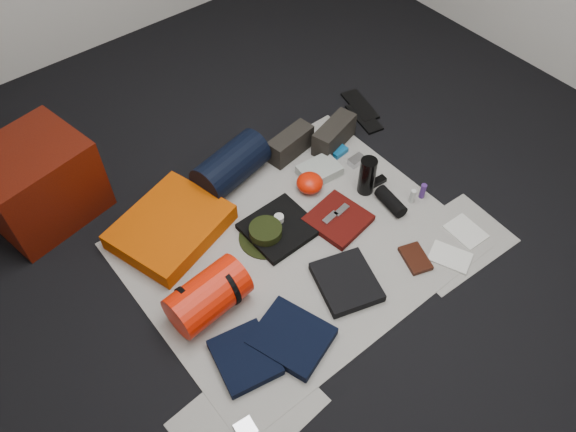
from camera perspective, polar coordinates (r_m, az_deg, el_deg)
floor at (r=2.90m, az=0.69°, el=-3.09°), size 4.50×4.50×0.02m
newspaper_mat at (r=2.89m, az=0.69°, el=-2.94°), size 1.60×1.30×0.01m
newspaper_sheet_front_left at (r=2.48m, az=-4.03°, el=-19.31°), size 0.61×0.44×0.00m
newspaper_sheet_front_right at (r=3.02m, az=16.43°, el=-2.55°), size 0.60×0.43×0.00m
red_cabinet at (r=3.14m, az=-24.10°, el=3.08°), size 0.61×0.54×0.44m
sleeping_pad at (r=2.96m, az=-11.82°, el=-1.07°), size 0.66×0.59×0.10m
stuff_sack at (r=2.62m, az=-8.12°, el=-8.03°), size 0.39×0.25×0.22m
sack_strap_left at (r=2.60m, az=-9.97°, el=-9.19°), size 0.02×0.22×0.22m
sack_strap_right at (r=2.64m, az=-6.31°, el=-6.91°), size 0.03×0.22×0.22m
navy_duffel at (r=3.11m, az=-5.82°, el=5.11°), size 0.46×0.30×0.22m
boonie_brim at (r=2.91m, az=-2.26°, el=-2.16°), size 0.36×0.36×0.01m
boonie_crown at (r=2.88m, az=-2.29°, el=-1.67°), size 0.17×0.17×0.07m
hiking_boot_left at (r=3.28m, az=0.25°, el=7.33°), size 0.31×0.15×0.15m
hiking_boot_right at (r=3.34m, az=4.70°, el=8.25°), size 0.33×0.19×0.15m
flip_flop_left at (r=3.59m, az=7.73°, el=9.88°), size 0.17×0.30×0.02m
flip_flop_right at (r=3.67m, az=7.32°, el=11.07°), size 0.18×0.32×0.02m
trousers_navy_a at (r=2.55m, az=-4.39°, el=-14.13°), size 0.30×0.33×0.04m
trousers_navy_b at (r=2.58m, az=0.38°, el=-12.25°), size 0.37×0.40×0.05m
trousers_charcoal at (r=2.74m, az=5.96°, el=-6.68°), size 0.35×0.38×0.05m
black_tshirt at (r=2.93m, az=-0.87°, el=-1.23°), size 0.35×0.33×0.03m
red_shirt at (r=2.98m, az=5.11°, el=-0.34°), size 0.32×0.32×0.04m
orange_stuff_sack at (r=3.10m, az=2.22°, el=3.38°), size 0.19×0.19×0.10m
first_aid_pouch at (r=3.19m, az=3.21°, el=4.65°), size 0.24×0.19×0.06m
water_bottle at (r=3.07m, az=8.05°, el=4.06°), size 0.12×0.12×0.23m
speaker at (r=3.07m, az=10.40°, el=1.46°), size 0.10×0.20×0.08m
compact_camera at (r=3.28m, az=6.97°, el=5.61°), size 0.10×0.06×0.04m
cyan_case at (r=3.33m, az=5.20°, el=6.56°), size 0.10×0.07×0.03m
toiletry_purple at (r=3.14m, az=13.53°, el=2.49°), size 0.03×0.03×0.09m
toiletry_clear at (r=3.11m, az=12.54°, el=1.98°), size 0.03×0.03×0.09m
paperback_book at (r=2.89m, az=12.82°, el=-4.22°), size 0.16×0.20×0.02m
map_booklet at (r=2.95m, az=16.15°, el=-4.02°), size 0.21×0.24×0.01m
map_printout at (r=3.08m, az=17.63°, el=-1.50°), size 0.16×0.20×0.01m
sunglasses at (r=3.19m, az=9.01°, el=3.46°), size 0.11×0.05×0.03m
key_cluster at (r=2.45m, az=-4.33°, el=-20.74°), size 0.09×0.09×0.01m
tape_roll at (r=2.93m, az=-0.93°, el=-0.26°), size 0.05×0.05×0.04m
energy_bar_a at (r=2.95m, az=4.31°, el=-0.17°), size 0.10×0.05×0.01m
energy_bar_b at (r=2.98m, az=5.46°, el=0.58°), size 0.10×0.05×0.01m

